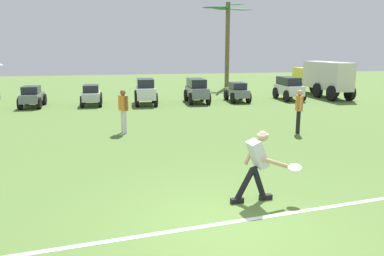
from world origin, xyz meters
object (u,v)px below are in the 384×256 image
(teammate_midfield, at_px, (123,107))
(palm_tree_left_of_centre, at_px, (227,37))
(parked_car_slot_d, at_px, (197,90))
(parked_car_slot_e, at_px, (237,92))
(frisbee_thrower, at_px, (257,162))
(box_truck, at_px, (322,77))
(frisbee_in_flight, at_px, (295,168))
(parked_car_slot_f, at_px, (289,88))
(parked_car_slot_c, at_px, (145,91))
(parked_car_slot_a, at_px, (32,96))
(teammate_near_sideline, at_px, (299,107))
(parked_car_slot_b, at_px, (91,95))

(teammate_midfield, relative_size, palm_tree_left_of_centre, 0.24)
(parked_car_slot_d, xyz_separation_m, parked_car_slot_e, (2.40, -0.04, -0.16))
(frisbee_thrower, distance_m, teammate_midfield, 7.22)
(parked_car_slot_d, height_order, box_truck, box_truck)
(frisbee_in_flight, xyz_separation_m, parked_car_slot_d, (1.30, 14.07, 0.04))
(box_truck, bearing_deg, frisbee_thrower, -124.93)
(box_truck, bearing_deg, parked_car_slot_f, -159.44)
(parked_car_slot_c, bearing_deg, parked_car_slot_e, 1.17)
(parked_car_slot_d, bearing_deg, parked_car_slot_f, 0.65)
(frisbee_thrower, bearing_deg, parked_car_slot_c, 93.56)
(teammate_midfield, bearing_deg, box_truck, 32.63)
(parked_car_slot_a, bearing_deg, teammate_midfield, -58.80)
(parked_car_slot_d, distance_m, parked_car_slot_e, 2.40)
(teammate_midfield, xyz_separation_m, palm_tree_left_of_centre, (8.51, 14.72, 2.98))
(teammate_near_sideline, relative_size, box_truck, 0.26)
(parked_car_slot_c, xyz_separation_m, parked_car_slot_e, (5.29, 0.11, -0.18))
(parked_car_slot_c, height_order, parked_car_slot_f, parked_car_slot_c)
(parked_car_slot_d, bearing_deg, parked_car_slot_a, 178.66)
(frisbee_thrower, xyz_separation_m, frisbee_in_flight, (0.74, -0.15, -0.11))
(frisbee_thrower, distance_m, parked_car_slot_c, 13.80)
(teammate_midfield, bearing_deg, teammate_near_sideline, -12.67)
(teammate_midfield, height_order, parked_car_slot_a, teammate_midfield)
(parked_car_slot_c, height_order, box_truck, box_truck)
(teammate_midfield, bearing_deg, palm_tree_left_of_centre, 59.96)
(parked_car_slot_a, bearing_deg, frisbee_thrower, -64.59)
(teammate_near_sideline, relative_size, parked_car_slot_d, 0.64)
(teammate_midfield, relative_size, parked_car_slot_a, 0.71)
(box_truck, distance_m, palm_tree_left_of_centre, 8.25)
(teammate_near_sideline, bearing_deg, parked_car_slot_d, 101.85)
(parked_car_slot_d, bearing_deg, teammate_near_sideline, -78.15)
(frisbee_in_flight, distance_m, box_truck, 18.06)
(parked_car_slot_f, bearing_deg, palm_tree_left_of_centre, 101.04)
(teammate_near_sideline, distance_m, palm_tree_left_of_centre, 16.54)
(frisbee_in_flight, xyz_separation_m, parked_car_slot_f, (6.95, 14.13, 0.04))
(parked_car_slot_e, bearing_deg, box_truck, 10.77)
(parked_car_slot_f, xyz_separation_m, box_truck, (2.81, 1.05, 0.51))
(frisbee_thrower, bearing_deg, parked_car_slot_d, 81.69)
(frisbee_in_flight, distance_m, parked_car_slot_a, 16.10)
(parked_car_slot_e, bearing_deg, frisbee_in_flight, -104.75)
(parked_car_slot_f, height_order, box_truck, box_truck)
(parked_car_slot_d, height_order, parked_car_slot_e, parked_car_slot_d)
(parked_car_slot_a, bearing_deg, parked_car_slot_f, -0.56)
(teammate_midfield, relative_size, parked_car_slot_e, 0.69)
(frisbee_thrower, bearing_deg, parked_car_slot_f, 61.19)
(parked_car_slot_b, bearing_deg, box_truck, 3.55)
(box_truck, bearing_deg, parked_car_slot_a, -176.96)
(teammate_near_sideline, xyz_separation_m, teammate_midfield, (-6.11, 1.37, 0.00))
(palm_tree_left_of_centre, bearing_deg, frisbee_in_flight, -104.16)
(parked_car_slot_a, relative_size, palm_tree_left_of_centre, 0.34)
(teammate_midfield, distance_m, palm_tree_left_of_centre, 17.26)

